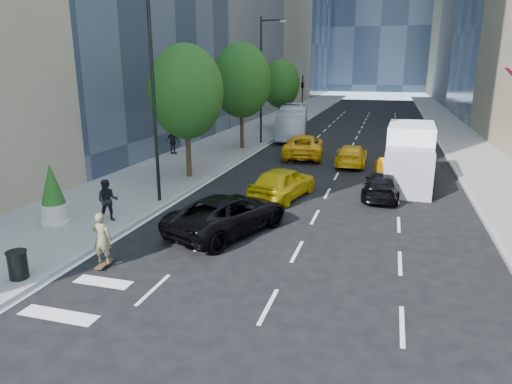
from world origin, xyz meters
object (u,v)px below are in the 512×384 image
(skateboarder, at_px, (102,242))
(black_sedan_mercedes, at_px, (382,185))
(black_sedan_lincoln, at_px, (228,214))
(city_bus, at_px, (293,121))
(planter_shrub, at_px, (53,195))
(box_truck, at_px, (409,155))
(trash_can, at_px, (18,265))

(skateboarder, distance_m, black_sedan_mercedes, 13.93)
(black_sedan_lincoln, bearing_deg, city_bus, -62.23)
(skateboarder, relative_size, planter_shrub, 0.69)
(box_truck, bearing_deg, city_bus, 124.43)
(black_sedan_lincoln, distance_m, planter_shrub, 7.16)
(city_bus, xyz_separation_m, planter_shrub, (-4.20, -27.00, -0.11))
(box_truck, xyz_separation_m, trash_can, (-11.61, -16.03, -1.08))
(skateboarder, distance_m, planter_shrub, 5.07)
(black_sedan_mercedes, height_order, trash_can, black_sedan_mercedes)
(trash_can, bearing_deg, black_sedan_lincoln, 52.17)
(black_sedan_mercedes, bearing_deg, city_bus, -63.03)
(black_sedan_lincoln, xyz_separation_m, box_truck, (7.01, 10.11, 0.89))
(planter_shrub, bearing_deg, black_sedan_mercedes, 32.72)
(black_sedan_mercedes, height_order, city_bus, city_bus)
(trash_can, xyz_separation_m, planter_shrub, (-2.40, 4.56, 0.77))
(box_truck, bearing_deg, black_sedan_lincoln, -122.60)
(black_sedan_mercedes, bearing_deg, box_truck, -108.87)
(skateboarder, bearing_deg, city_bus, -96.07)
(black_sedan_lincoln, height_order, planter_shrub, planter_shrub)
(planter_shrub, bearing_deg, black_sedan_lincoln, 11.00)
(skateboarder, height_order, trash_can, skateboarder)
(skateboarder, distance_m, box_truck, 17.38)
(trash_can, bearing_deg, city_bus, 86.74)
(black_sedan_mercedes, xyz_separation_m, trash_can, (-10.31, -12.73, -0.06))
(black_sedan_mercedes, height_order, box_truck, box_truck)
(skateboarder, xyz_separation_m, black_sedan_mercedes, (8.54, 11.00, -0.24))
(city_bus, bearing_deg, black_sedan_lincoln, -92.74)
(city_bus, distance_m, planter_shrub, 27.32)
(planter_shrub, bearing_deg, trash_can, -62.21)
(box_truck, bearing_deg, skateboarder, -122.38)
(black_sedan_lincoln, height_order, city_bus, city_bus)
(city_bus, bearing_deg, planter_shrub, -107.82)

